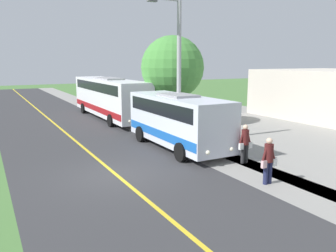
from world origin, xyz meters
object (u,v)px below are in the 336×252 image
at_px(shuttle_bus_front, 178,119).
at_px(pedestrian_waiting, 245,142).
at_px(pedestrian_with_bags, 268,159).
at_px(tree_curbside, 172,68).
at_px(street_light_pole, 177,66).
at_px(transit_bus_rear, 109,96).

xyz_separation_m(shuttle_bus_front, pedestrian_waiting, (-1.28, 3.88, -0.63)).
xyz_separation_m(pedestrian_with_bags, tree_curbside, (-2.70, -12.20, 3.19)).
height_order(shuttle_bus_front, pedestrian_with_bags, shuttle_bus_front).
bearing_deg(tree_curbside, pedestrian_with_bags, 77.51).
bearing_deg(pedestrian_waiting, shuttle_bus_front, -71.72).
distance_m(pedestrian_with_bags, street_light_pole, 7.97).
bearing_deg(pedestrian_with_bags, transit_bus_rear, -89.37).
bearing_deg(pedestrian_with_bags, tree_curbside, -102.49).
relative_size(shuttle_bus_front, tree_curbside, 1.17).
bearing_deg(pedestrian_with_bags, pedestrian_waiting, -112.68).
xyz_separation_m(transit_bus_rear, pedestrian_with_bags, (-0.19, 17.54, -0.84)).
bearing_deg(transit_bus_rear, street_light_pole, 92.07).
height_order(shuttle_bus_front, pedestrian_waiting, shuttle_bus_front).
bearing_deg(transit_bus_rear, shuttle_bus_front, 89.82).
xyz_separation_m(shuttle_bus_front, transit_bus_rear, (-0.03, -11.15, 0.21)).
xyz_separation_m(pedestrian_waiting, street_light_pole, (0.87, -4.69, 3.39)).
relative_size(transit_bus_rear, street_light_pole, 1.52).
height_order(transit_bus_rear, tree_curbside, tree_curbside).
xyz_separation_m(pedestrian_with_bags, street_light_pole, (-0.18, -7.21, 3.39)).
height_order(street_light_pole, tree_curbside, street_light_pole).
relative_size(transit_bus_rear, pedestrian_waiting, 6.69).
height_order(pedestrian_with_bags, tree_curbside, tree_curbside).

